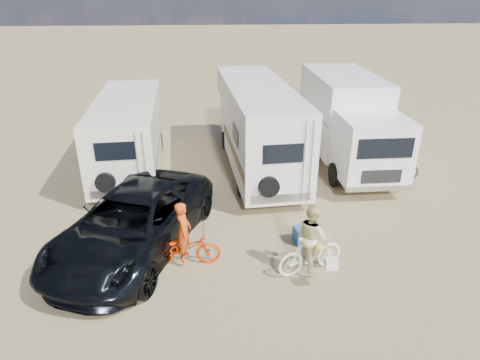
{
  "coord_description": "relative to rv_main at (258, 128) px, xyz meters",
  "views": [
    {
      "loc": [
        -1.89,
        -8.21,
        6.59
      ],
      "look_at": [
        -1.12,
        3.04,
        1.3
      ],
      "focal_mm": 31.45,
      "sensor_mm": 36.0,
      "label": 1
    }
  ],
  "objects": [
    {
      "name": "rider_woman",
      "position": [
        0.62,
        -6.67,
        -0.76
      ],
      "size": [
        0.88,
        1.0,
        1.71
      ],
      "primitive_type": "imported",
      "rotation": [
        0.0,
        0.0,
        1.9
      ],
      "color": "#C5BE7D",
      "rests_on": "ground"
    },
    {
      "name": "rv_left",
      "position": [
        -4.87,
        0.16,
        -0.24
      ],
      "size": [
        2.64,
        6.81,
        2.75
      ],
      "primitive_type": null,
      "rotation": [
        0.0,
        0.0,
        0.07
      ],
      "color": "beige",
      "rests_on": "ground"
    },
    {
      "name": "dark_suv",
      "position": [
        -3.91,
        -5.36,
        -0.8
      ],
      "size": [
        4.58,
        6.47,
        1.64
      ],
      "primitive_type": "imported",
      "rotation": [
        0.0,
        0.0,
        -0.35
      ],
      "color": "black",
      "rests_on": "ground"
    },
    {
      "name": "ground",
      "position": [
        0.18,
        -6.95,
        -1.61
      ],
      "size": [
        140.0,
        140.0,
        0.0
      ],
      "primitive_type": "plane",
      "color": "#917E56",
      "rests_on": "ground"
    },
    {
      "name": "rider_man",
      "position": [
        -2.51,
        -6.15,
        -0.81
      ],
      "size": [
        0.39,
        0.59,
        1.61
      ],
      "primitive_type": "imported",
      "rotation": [
        0.0,
        0.0,
        1.59
      ],
      "color": "#CA3F0E",
      "rests_on": "ground"
    },
    {
      "name": "rv_main",
      "position": [
        0.0,
        0.0,
        0.0
      ],
      "size": [
        2.84,
        7.92,
        3.23
      ],
      "primitive_type": null,
      "rotation": [
        0.0,
        0.0,
        0.08
      ],
      "color": "silver",
      "rests_on": "ground"
    },
    {
      "name": "bike_man",
      "position": [
        -2.51,
        -6.15,
        -1.13
      ],
      "size": [
        1.84,
        0.67,
        0.96
      ],
      "primitive_type": "imported",
      "rotation": [
        0.0,
        0.0,
        1.59
      ],
      "color": "#C52600",
      "rests_on": "ground"
    },
    {
      "name": "box_truck",
      "position": [
        3.61,
        0.32,
        0.05
      ],
      "size": [
        2.49,
        7.13,
        3.33
      ],
      "primitive_type": null,
      "rotation": [
        0.0,
        0.0,
        0.01
      ],
      "color": "white",
      "rests_on": "ground"
    },
    {
      "name": "cooler",
      "position": [
        0.76,
        -5.34,
        -1.39
      ],
      "size": [
        0.64,
        0.52,
        0.45
      ],
      "primitive_type": "cube",
      "rotation": [
        0.0,
        0.0,
        0.2
      ],
      "color": "#255088",
      "rests_on": "ground"
    },
    {
      "name": "crate",
      "position": [
        0.45,
        -3.02,
        -1.43
      ],
      "size": [
        0.51,
        0.51,
        0.37
      ],
      "primitive_type": "cube",
      "rotation": [
        0.0,
        0.0,
        0.1
      ],
      "color": "olive",
      "rests_on": "ground"
    },
    {
      "name": "bike_woman",
      "position": [
        0.62,
        -6.67,
        -1.08
      ],
      "size": [
        1.86,
        1.06,
        1.08
      ],
      "primitive_type": "imported",
      "rotation": [
        0.0,
        0.0,
        1.9
      ],
      "color": "silver",
      "rests_on": "ground"
    },
    {
      "name": "bike_parked",
      "position": [
        4.93,
        -1.13,
        -1.11
      ],
      "size": [
        1.99,
        1.61,
        1.01
      ],
      "primitive_type": "imported",
      "rotation": [
        0.0,
        0.0,
        1.0
      ],
      "color": "#252825",
      "rests_on": "ground"
    }
  ]
}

